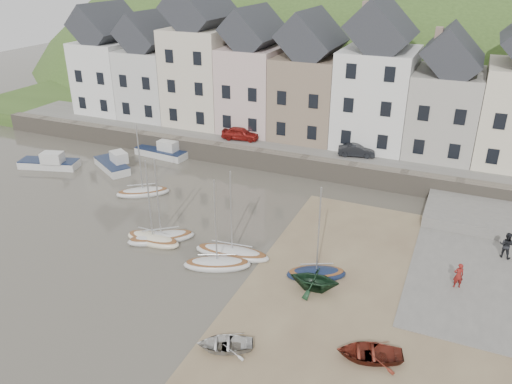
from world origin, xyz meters
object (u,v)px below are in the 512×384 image
at_px(car_left, 240,133).
at_px(car_right, 357,150).
at_px(rowboat_green, 314,279).
at_px(person_red, 458,275).
at_px(rowboat_white, 225,344).
at_px(sailboat_0, 143,192).
at_px(rowboat_red, 369,353).
at_px(person_dark, 506,245).

relative_size(car_left, car_right, 1.12).
relative_size(rowboat_green, person_red, 1.77).
bearing_deg(rowboat_white, car_right, 154.93).
distance_m(sailboat_0, rowboat_red, 24.20).
height_order(person_red, car_right, car_right).
relative_size(rowboat_white, car_right, 0.86).
distance_m(person_red, car_left, 26.43).
bearing_deg(rowboat_green, car_right, -178.76).
height_order(rowboat_white, rowboat_green, rowboat_green).
bearing_deg(rowboat_white, car_left, 179.63).
relative_size(person_red, person_dark, 0.91).
distance_m(rowboat_green, rowboat_red, 6.04).
relative_size(rowboat_green, car_left, 0.79).
relative_size(rowboat_white, rowboat_red, 0.88).
relative_size(rowboat_green, person_dark, 1.61).
distance_m(rowboat_green, car_right, 19.13).
relative_size(rowboat_white, rowboat_green, 0.98).
height_order(person_red, car_left, car_left).
xyz_separation_m(rowboat_green, car_right, (-2.05, 18.97, 1.32)).
height_order(car_left, car_right, car_left).
bearing_deg(car_left, car_right, -98.13).
xyz_separation_m(rowboat_green, rowboat_red, (4.19, -4.34, -0.43)).
relative_size(sailboat_0, rowboat_red, 1.96).
height_order(sailboat_0, car_left, sailboat_0).
xyz_separation_m(sailboat_0, car_right, (15.08, 11.84, 1.88)).
relative_size(sailboat_0, rowboat_white, 2.22).
bearing_deg(rowboat_red, person_dark, 137.67).
bearing_deg(person_dark, rowboat_white, 66.01).
xyz_separation_m(rowboat_red, car_left, (-17.87, 23.31, 1.84)).
bearing_deg(person_dark, sailboat_0, 19.67).
bearing_deg(car_left, person_red, -133.85).
height_order(rowboat_green, car_right, car_right).
xyz_separation_m(sailboat_0, person_red, (24.88, -3.57, 0.68)).
distance_m(person_red, car_right, 18.30).
height_order(rowboat_white, rowboat_red, rowboat_red).
relative_size(person_dark, car_right, 0.54).
bearing_deg(car_right, person_dark, -143.10).
xyz_separation_m(car_left, car_right, (11.63, 0.00, -0.09)).
bearing_deg(rowboat_green, sailboat_0, -117.52).
height_order(rowboat_red, person_dark, person_dark).
xyz_separation_m(rowboat_white, person_dark, (13.02, 14.91, 0.67)).
xyz_separation_m(rowboat_white, rowboat_red, (6.82, 2.23, 0.04)).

